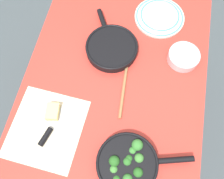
{
  "coord_description": "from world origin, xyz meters",
  "views": [
    {
      "loc": [
        0.43,
        0.09,
        1.81
      ],
      "look_at": [
        0.0,
        0.0,
        0.77
      ],
      "focal_mm": 40.0,
      "sensor_mm": 36.0,
      "label": 1
    }
  ],
  "objects_px": {
    "skillet_eggs": "(112,48)",
    "cheese_block": "(53,112)",
    "skillet_broccoli": "(128,163)",
    "wooden_spoon": "(126,73)",
    "grater_knife": "(51,128)",
    "dinner_plate_stack": "(160,16)",
    "prep_bowl_steel": "(183,57)"
  },
  "relations": [
    {
      "from": "dinner_plate_stack",
      "to": "prep_bowl_steel",
      "type": "xyz_separation_m",
      "value": [
        0.22,
        0.14,
        0.01
      ]
    },
    {
      "from": "skillet_broccoli",
      "to": "dinner_plate_stack",
      "type": "bearing_deg",
      "value": 71.91
    },
    {
      "from": "dinner_plate_stack",
      "to": "prep_bowl_steel",
      "type": "height_order",
      "value": "prep_bowl_steel"
    },
    {
      "from": "wooden_spoon",
      "to": "skillet_eggs",
      "type": "bearing_deg",
      "value": 36.15
    },
    {
      "from": "skillet_broccoli",
      "to": "prep_bowl_steel",
      "type": "xyz_separation_m",
      "value": [
        -0.54,
        0.17,
        -0.01
      ]
    },
    {
      "from": "skillet_broccoli",
      "to": "grater_knife",
      "type": "relative_size",
      "value": 1.59
    },
    {
      "from": "skillet_broccoli",
      "to": "skillet_eggs",
      "type": "xyz_separation_m",
      "value": [
        -0.52,
        -0.17,
        -0.01
      ]
    },
    {
      "from": "skillet_broccoli",
      "to": "wooden_spoon",
      "type": "distance_m",
      "value": 0.42
    },
    {
      "from": "dinner_plate_stack",
      "to": "prep_bowl_steel",
      "type": "bearing_deg",
      "value": 32.54
    },
    {
      "from": "grater_knife",
      "to": "dinner_plate_stack",
      "type": "distance_m",
      "value": 0.78
    },
    {
      "from": "wooden_spoon",
      "to": "dinner_plate_stack",
      "type": "bearing_deg",
      "value": -21.29
    },
    {
      "from": "grater_knife",
      "to": "prep_bowl_steel",
      "type": "height_order",
      "value": "prep_bowl_steel"
    },
    {
      "from": "skillet_broccoli",
      "to": "cheese_block",
      "type": "height_order",
      "value": "skillet_broccoli"
    },
    {
      "from": "skillet_broccoli",
      "to": "prep_bowl_steel",
      "type": "bearing_deg",
      "value": 56.44
    },
    {
      "from": "skillet_eggs",
      "to": "cheese_block",
      "type": "bearing_deg",
      "value": 125.29
    },
    {
      "from": "grater_knife",
      "to": "dinner_plate_stack",
      "type": "relative_size",
      "value": 0.94
    },
    {
      "from": "skillet_eggs",
      "to": "grater_knife",
      "type": "relative_size",
      "value": 1.4
    },
    {
      "from": "skillet_eggs",
      "to": "cheese_block",
      "type": "xyz_separation_m",
      "value": [
        0.37,
        -0.19,
        -0.01
      ]
    },
    {
      "from": "cheese_block",
      "to": "prep_bowl_steel",
      "type": "height_order",
      "value": "prep_bowl_steel"
    },
    {
      "from": "prep_bowl_steel",
      "to": "skillet_broccoli",
      "type": "bearing_deg",
      "value": -17.79
    },
    {
      "from": "skillet_broccoli",
      "to": "wooden_spoon",
      "type": "xyz_separation_m",
      "value": [
        -0.41,
        -0.08,
        -0.02
      ]
    },
    {
      "from": "skillet_eggs",
      "to": "cheese_block",
      "type": "height_order",
      "value": "skillet_eggs"
    },
    {
      "from": "skillet_eggs",
      "to": "grater_knife",
      "type": "height_order",
      "value": "skillet_eggs"
    },
    {
      "from": "wooden_spoon",
      "to": "skillet_broccoli",
      "type": "bearing_deg",
      "value": -172.02
    },
    {
      "from": "skillet_eggs",
      "to": "dinner_plate_stack",
      "type": "xyz_separation_m",
      "value": [
        -0.24,
        0.21,
        -0.01
      ]
    },
    {
      "from": "skillet_broccoli",
      "to": "cheese_block",
      "type": "bearing_deg",
      "value": 141.71
    },
    {
      "from": "cheese_block",
      "to": "dinner_plate_stack",
      "type": "height_order",
      "value": "cheese_block"
    },
    {
      "from": "grater_knife",
      "to": "dinner_plate_stack",
      "type": "height_order",
      "value": "dinner_plate_stack"
    },
    {
      "from": "skillet_eggs",
      "to": "cheese_block",
      "type": "distance_m",
      "value": 0.41
    },
    {
      "from": "wooden_spoon",
      "to": "grater_knife",
      "type": "bearing_deg",
      "value": 137.27
    },
    {
      "from": "skillet_eggs",
      "to": "cheese_block",
      "type": "relative_size",
      "value": 4.24
    },
    {
      "from": "skillet_broccoli",
      "to": "wooden_spoon",
      "type": "relative_size",
      "value": 1.05
    }
  ]
}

